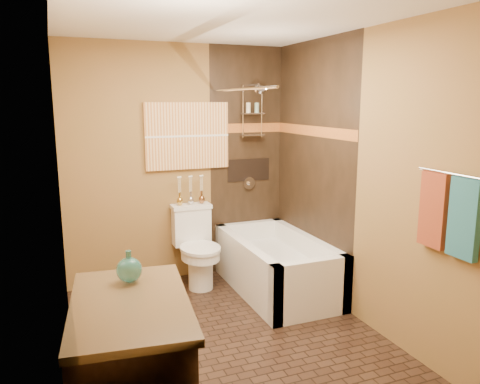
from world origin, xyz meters
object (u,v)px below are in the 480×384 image
bathtub (276,269)px  toilet (197,246)px  vanity (132,377)px  sunset_painting (187,136)px

bathtub → toilet: (-0.71, 0.45, 0.20)m
vanity → toilet: bearing=71.6°
sunset_painting → vanity: 2.87m
sunset_painting → vanity: (-1.02, -2.44, -1.11)m
vanity → bathtub: bearing=51.6°
bathtub → vanity: bearing=-135.1°
bathtub → toilet: 0.86m
sunset_painting → vanity: size_ratio=0.85×
toilet → vanity: bearing=-114.7°
bathtub → vanity: 2.44m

